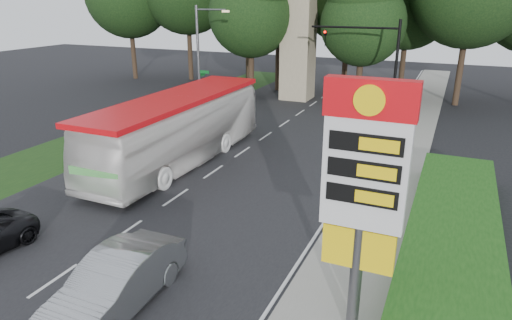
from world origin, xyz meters
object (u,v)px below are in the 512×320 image
at_px(streetlight_signs, 201,55).
at_px(transit_bus, 179,130).
at_px(gas_station_pylon, 364,180).
at_px(monument, 298,40).
at_px(traffic_signal_mast, 377,57).
at_px(sedan_silver, 116,283).

distance_m(streetlight_signs, transit_bus, 11.70).
height_order(gas_station_pylon, transit_bus, gas_station_pylon).
bearing_deg(transit_bus, streetlight_signs, 114.63).
bearing_deg(monument, transit_bus, -91.12).
bearing_deg(traffic_signal_mast, monument, 142.00).
height_order(gas_station_pylon, monument, monument).
relative_size(monument, transit_bus, 0.76).
relative_size(gas_station_pylon, streetlight_signs, 0.86).
bearing_deg(monument, traffic_signal_mast, -38.00).
distance_m(traffic_signal_mast, sedan_silver, 24.20).
bearing_deg(streetlight_signs, gas_station_pylon, -51.04).
height_order(traffic_signal_mast, streetlight_signs, streetlight_signs).
bearing_deg(sedan_silver, traffic_signal_mast, 81.14).
xyz_separation_m(streetlight_signs, sedan_silver, (9.75, -21.72, -3.61)).
bearing_deg(streetlight_signs, transit_bus, -66.06).
bearing_deg(traffic_signal_mast, sedan_silver, -97.03).
distance_m(gas_station_pylon, transit_bus, 15.25).
relative_size(traffic_signal_mast, monument, 0.72).
xyz_separation_m(gas_station_pylon, transit_bus, (-11.56, 9.59, -2.61)).
relative_size(traffic_signal_mast, transit_bus, 0.55).
height_order(gas_station_pylon, sedan_silver, gas_station_pylon).
bearing_deg(traffic_signal_mast, transit_bus, -122.93).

